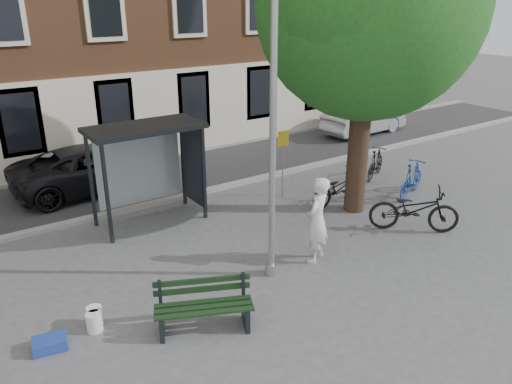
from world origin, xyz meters
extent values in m
plane|color=#4C4C4F|center=(0.00, 0.00, 0.00)|extent=(90.00, 90.00, 0.00)
cube|color=#28282B|center=(0.00, 7.00, 0.01)|extent=(40.00, 4.00, 0.01)
cube|color=gray|center=(0.00, 5.00, 0.06)|extent=(40.00, 0.25, 0.12)
cube|color=gray|center=(0.00, 9.00, 0.06)|extent=(40.00, 0.25, 0.12)
cylinder|color=#9EA0A3|center=(0.00, 0.00, 3.00)|extent=(0.14, 0.14, 6.00)
cylinder|color=#9EA0A3|center=(0.00, 0.00, 0.12)|extent=(0.28, 0.28, 0.24)
cylinder|color=black|center=(4.00, 1.50, 1.70)|extent=(0.56, 0.56, 3.40)
sphere|color=#1B5218|center=(4.00, 1.50, 5.40)|extent=(5.60, 5.60, 5.60)
cube|color=#1E2328|center=(-2.30, 3.40, 1.25)|extent=(0.08, 0.08, 2.50)
cube|color=#1E2328|center=(0.30, 3.40, 1.25)|extent=(0.08, 0.08, 2.50)
cube|color=#1E2328|center=(-2.30, 4.60, 1.25)|extent=(0.08, 0.08, 2.50)
cube|color=#1E2328|center=(0.30, 4.60, 1.25)|extent=(0.08, 0.08, 2.50)
cube|color=#1E2328|center=(-1.00, 4.00, 2.56)|extent=(2.85, 1.45, 0.12)
cube|color=#8C999E|center=(-1.00, 4.60, 1.38)|extent=(2.34, 0.04, 2.00)
cube|color=#1E2328|center=(0.30, 4.00, 1.38)|extent=(0.12, 1.14, 2.12)
cube|color=#D84C19|center=(0.37, 4.00, 1.38)|extent=(0.02, 0.90, 1.62)
imported|color=silver|center=(1.20, -0.07, 0.99)|extent=(0.86, 0.76, 1.98)
cube|color=#1E2328|center=(-2.81, -0.56, 0.22)|extent=(0.30, 0.53, 0.45)
cube|color=#1E2328|center=(-1.45, -1.19, 0.22)|extent=(0.30, 0.53, 0.45)
cube|color=black|center=(-2.21, -1.04, 0.47)|extent=(1.64, 0.83, 0.04)
cube|color=black|center=(-2.13, -0.87, 0.47)|extent=(1.64, 0.83, 0.04)
cube|color=black|center=(-2.06, -0.71, 0.47)|extent=(1.64, 0.83, 0.04)
cube|color=black|center=(-2.02, -0.62, 0.67)|extent=(1.61, 0.77, 0.10)
cube|color=black|center=(-2.02, -0.62, 0.85)|extent=(1.61, 0.77, 0.10)
imported|color=black|center=(3.90, 2.03, 0.50)|extent=(1.93, 0.74, 1.00)
imported|color=navy|center=(6.17, 1.30, 0.53)|extent=(1.83, 1.07, 1.06)
imported|color=black|center=(4.26, -0.31, 0.58)|extent=(2.15, 2.08, 1.16)
imported|color=black|center=(6.50, 3.03, 0.49)|extent=(1.67, 1.15, 0.99)
imported|color=black|center=(-1.37, 7.28, 0.69)|extent=(5.04, 2.46, 1.38)
imported|color=#9A9DA1|center=(10.40, 7.28, 0.67)|extent=(4.17, 1.65, 1.35)
cube|color=navy|center=(-4.55, 0.17, 0.10)|extent=(0.61, 0.49, 0.20)
cylinder|color=white|center=(-3.69, 0.40, 0.18)|extent=(0.28, 0.28, 0.36)
cylinder|color=silver|center=(-3.76, 0.23, 0.18)|extent=(0.28, 0.28, 0.36)
cylinder|color=#9EA0A3|center=(3.00, 3.50, 0.96)|extent=(0.04, 0.04, 1.93)
cube|color=yellow|center=(3.00, 3.50, 1.77)|extent=(0.34, 0.08, 0.45)
camera|label=1|loc=(-5.63, -7.52, 5.59)|focal=35.00mm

